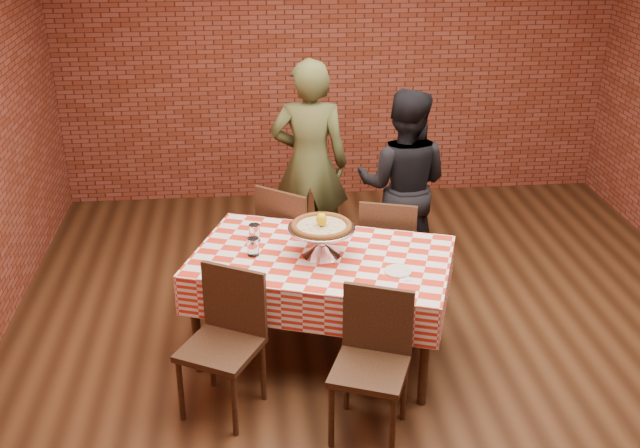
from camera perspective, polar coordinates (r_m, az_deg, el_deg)
The scene contains 19 objects.
ground at distance 5.40m, azimuth 5.02°, elevation -9.72°, with size 6.00×6.00×0.00m, color black.
back_wall at distance 7.59m, azimuth 1.34°, elevation 12.58°, with size 5.50×5.50×0.00m, color maroon.
table at distance 5.21m, azimuth 0.13°, elevation -6.13°, with size 1.67×1.00×0.75m, color #452C1B.
tablecloth at distance 5.09m, azimuth 0.13°, elevation -3.81°, with size 1.71×1.04×0.29m, color red, non-canonical shape.
pizza_stand at distance 4.98m, azimuth 0.11°, elevation -1.33°, with size 0.46×0.46×0.20m, color silver, non-canonical shape.
pizza at distance 4.93m, azimuth 0.11°, elevation -0.21°, with size 0.40×0.40×0.03m, color #C9B790.
lemon at distance 4.91m, azimuth 0.11°, elevation 0.35°, with size 0.07×0.07×0.09m, color yellow.
water_glass_left at distance 5.02m, azimuth -5.08°, elevation -1.72°, with size 0.08×0.08×0.12m, color white.
water_glass_right at distance 5.21m, azimuth -4.98°, elevation -0.67°, with size 0.08×0.08×0.12m, color white.
side_plate at distance 4.83m, azimuth 5.92°, elevation -3.58°, with size 0.18×0.18×0.01m, color white.
sweetener_packet_a at distance 4.75m, azimuth 6.69°, elevation -4.20°, with size 0.05×0.04×0.01m, color white.
sweetener_packet_b at distance 4.79m, azimuth 6.44°, elevation -3.98°, with size 0.05×0.04×0.01m, color white.
condiment_caddy at distance 5.29m, azimuth 1.05°, elevation -0.14°, with size 0.09×0.08×0.13m, color silver.
chair_near_left at distance 4.66m, azimuth -7.54°, elevation -9.28°, with size 0.43×0.43×0.91m, color #452C1B, non-canonical shape.
chair_near_right at distance 4.45m, azimuth 3.78°, elevation -10.99°, with size 0.42×0.42×0.90m, color #452C1B, non-canonical shape.
chair_far_left at distance 5.92m, azimuth -1.77°, elevation -1.09°, with size 0.46×0.46×0.94m, color #452C1B, non-canonical shape.
chair_far_right at distance 5.81m, azimuth 5.27°, elevation -1.88°, with size 0.42×0.42×0.91m, color #452C1B, non-canonical shape.
diner_olive at distance 6.27m, azimuth -0.79°, elevation 4.55°, with size 0.65×0.42×1.77m, color #454A26.
diner_black at distance 6.10m, azimuth 6.30°, elevation 2.92°, with size 0.77×0.60×1.59m, color black.
Camera 1 is at (-0.90, -4.37, 3.05)m, focal length 42.27 mm.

